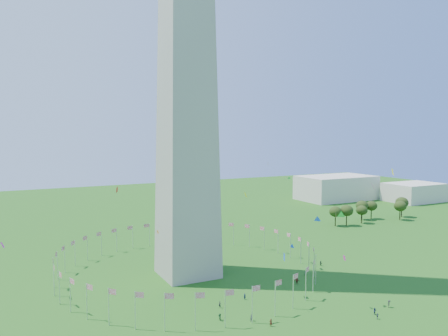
# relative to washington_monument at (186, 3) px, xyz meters

# --- Properties ---
(washington_monument) EXTENTS (16.80, 16.80, 169.00)m
(washington_monument) POSITION_rel_washington_monument_xyz_m (0.00, 0.00, 0.00)
(washington_monument) COLOR #A7A394
(washington_monument) RESTS_ON ground
(flag_ring) EXTENTS (80.24, 80.24, 9.00)m
(flag_ring) POSITION_rel_washington_monument_xyz_m (-0.00, 0.00, -80.00)
(flag_ring) COLOR silver
(flag_ring) RESTS_ON ground
(gov_building_east_a) EXTENTS (50.00, 30.00, 16.00)m
(gov_building_east_a) POSITION_rel_washington_monument_xyz_m (150.00, 100.00, -76.50)
(gov_building_east_a) COLOR beige
(gov_building_east_a) RESTS_ON ground
(gov_building_east_b) EXTENTS (35.00, 25.00, 12.00)m
(gov_building_east_b) POSITION_rel_washington_monument_xyz_m (190.00, 70.00, -78.50)
(gov_building_east_b) COLOR beige
(gov_building_east_b) RESTS_ON ground
(crowd) EXTENTS (80.50, 73.94, 2.03)m
(crowd) POSITION_rel_washington_monument_xyz_m (7.62, -45.93, -83.60)
(crowd) COLOR black
(crowd) RESTS_ON ground
(kites_aloft) EXTENTS (119.61, 61.82, 32.62)m
(kites_aloft) POSITION_rel_washington_monument_xyz_m (14.99, -28.85, -63.01)
(kites_aloft) COLOR green
(kites_aloft) RESTS_ON ground
(tree_line_east) EXTENTS (53.58, 15.78, 10.60)m
(tree_line_east) POSITION_rel_washington_monument_xyz_m (115.69, 35.17, -79.61)
(tree_line_east) COLOR #2E4416
(tree_line_east) RESTS_ON ground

